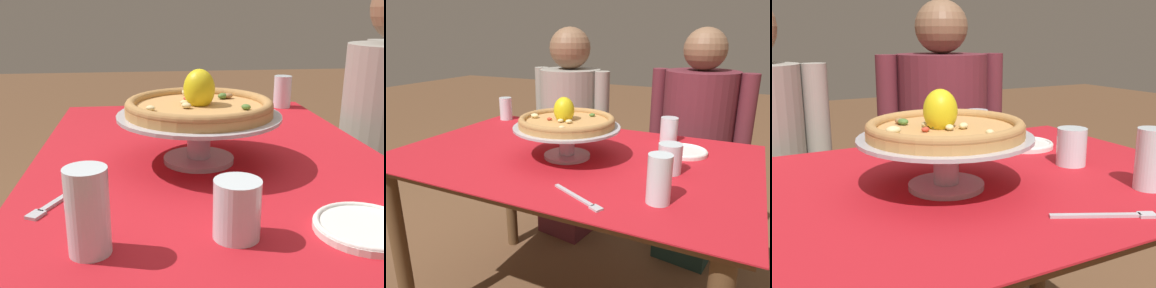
% 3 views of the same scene
% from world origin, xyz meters
% --- Properties ---
extents(dining_table, '(1.31, 0.86, 0.75)m').
position_xyz_m(dining_table, '(0.00, 0.00, 0.64)').
color(dining_table, brown).
rests_on(dining_table, ground).
extents(pizza_stand, '(0.38, 0.38, 0.12)m').
position_xyz_m(pizza_stand, '(-0.00, -0.03, 0.83)').
color(pizza_stand, '#B7B7C1').
rests_on(pizza_stand, dining_table).
extents(pizza, '(0.34, 0.34, 0.10)m').
position_xyz_m(pizza, '(-0.00, -0.03, 0.89)').
color(pizza, tan).
rests_on(pizza, pizza_stand).
extents(water_glass_front_right, '(0.07, 0.07, 0.14)m').
position_xyz_m(water_glass_front_right, '(0.39, -0.25, 0.81)').
color(water_glass_front_right, silver).
rests_on(water_glass_front_right, dining_table).
extents(water_glass_back_left, '(0.06, 0.06, 0.12)m').
position_xyz_m(water_glass_back_left, '(-0.57, 0.35, 0.80)').
color(water_glass_back_left, silver).
rests_on(water_glass_back_left, dining_table).
extents(water_glass_side_right, '(0.08, 0.08, 0.10)m').
position_xyz_m(water_glass_side_right, '(0.37, -0.02, 0.79)').
color(water_glass_side_right, silver).
rests_on(water_glass_side_right, dining_table).
extents(water_glass_back_right, '(0.07, 0.07, 0.10)m').
position_xyz_m(water_glass_back_right, '(0.29, 0.33, 0.79)').
color(water_glass_back_right, silver).
rests_on(water_glass_back_right, dining_table).
extents(side_plate, '(0.17, 0.17, 0.02)m').
position_xyz_m(side_plate, '(0.38, 0.20, 0.76)').
color(side_plate, white).
rests_on(side_plate, dining_table).
extents(dinner_fork, '(0.19, 0.11, 0.01)m').
position_xyz_m(dinner_fork, '(0.19, -0.33, 0.75)').
color(dinner_fork, '#B7B7C1').
rests_on(dinner_fork, dining_table).
extents(diner_left, '(0.50, 0.39, 1.22)m').
position_xyz_m(diner_left, '(-0.35, 0.67, 0.59)').
color(diner_left, maroon).
rests_on(diner_left, ground).
extents(diner_right, '(0.51, 0.40, 1.21)m').
position_xyz_m(diner_right, '(0.35, 0.72, 0.60)').
color(diner_right, '#1E3833').
rests_on(diner_right, ground).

